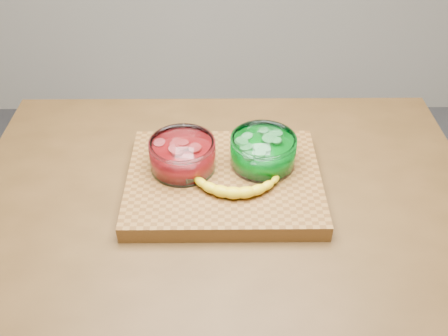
{
  "coord_description": "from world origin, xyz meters",
  "views": [
    {
      "loc": [
        -0.01,
        -0.89,
        1.69
      ],
      "look_at": [
        0.0,
        0.0,
        0.96
      ],
      "focal_mm": 40.0,
      "sensor_mm": 36.0,
      "label": 1
    }
  ],
  "objects": [
    {
      "name": "banana",
      "position": [
        0.02,
        -0.05,
        0.96
      ],
      "size": [
        0.23,
        0.11,
        0.03
      ],
      "primitive_type": null,
      "color": "yellow",
      "rests_on": "cutting_board"
    },
    {
      "name": "bowl_red",
      "position": [
        -0.1,
        0.03,
        0.98
      ],
      "size": [
        0.15,
        0.15,
        0.07
      ],
      "color": "white",
      "rests_on": "cutting_board"
    },
    {
      "name": "cutting_board",
      "position": [
        0.0,
        0.0,
        0.92
      ],
      "size": [
        0.45,
        0.35,
        0.04
      ],
      "primitive_type": "cube",
      "color": "brown",
      "rests_on": "counter"
    },
    {
      "name": "counter",
      "position": [
        0.0,
        0.0,
        0.45
      ],
      "size": [
        1.2,
        0.8,
        0.9
      ],
      "primitive_type": "cube",
      "color": "#4C3216",
      "rests_on": "ground"
    },
    {
      "name": "bowl_green",
      "position": [
        0.09,
        0.04,
        0.98
      ],
      "size": [
        0.15,
        0.15,
        0.07
      ],
      "color": "white",
      "rests_on": "cutting_board"
    }
  ]
}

